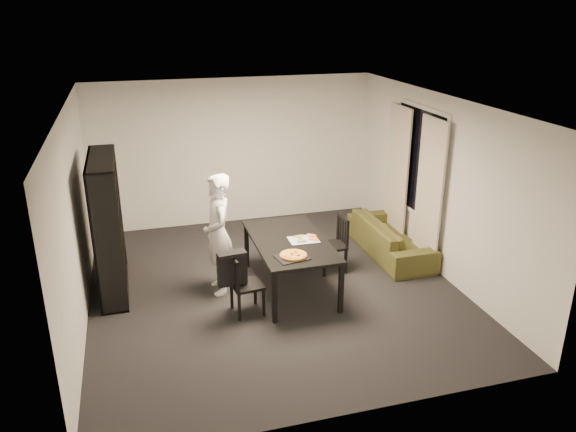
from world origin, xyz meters
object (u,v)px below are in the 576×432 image
object	(u,v)px
bookshelf	(108,226)
sofa	(390,237)
baking_tray	(292,257)
pepperoni_pizza	(293,255)
dining_table	(290,244)
chair_right	(336,240)
chair_left	(241,281)
person	(218,234)

from	to	relation	value
bookshelf	sofa	xyz separation A→B (m)	(4.25, 0.01, -0.67)
baking_tray	pepperoni_pizza	world-z (taller)	pepperoni_pizza
dining_table	chair_right	distance (m)	0.93
bookshelf	pepperoni_pizza	xyz separation A→B (m)	(2.27, -1.21, -0.19)
chair_left	sofa	bearing A→B (deg)	-72.71
dining_table	pepperoni_pizza	size ratio (longest dim) A/B	5.04
chair_left	baking_tray	xyz separation A→B (m)	(0.66, -0.07, 0.27)
person	sofa	distance (m)	2.92
bookshelf	chair_right	size ratio (longest dim) A/B	2.26
chair_right	baking_tray	xyz separation A→B (m)	(-0.96, -0.94, 0.26)
chair_right	person	xyz separation A→B (m)	(-1.78, -0.17, 0.36)
bookshelf	pepperoni_pizza	size ratio (longest dim) A/B	5.43
person	bookshelf	bearing A→B (deg)	-110.60
person	sofa	xyz separation A→B (m)	(2.82, 0.48, -0.57)
person	baking_tray	world-z (taller)	person
bookshelf	person	distance (m)	1.50
pepperoni_pizza	sofa	size ratio (longest dim) A/B	0.19
chair_left	baking_tray	distance (m)	0.72
bookshelf	baking_tray	distance (m)	2.57
dining_table	chair_left	distance (m)	0.96
baking_tray	sofa	world-z (taller)	baking_tray
chair_right	pepperoni_pizza	xyz separation A→B (m)	(-0.94, -0.91, 0.28)
bookshelf	dining_table	bearing A→B (deg)	-15.70
sofa	person	bearing A→B (deg)	99.60
chair_right	chair_left	bearing A→B (deg)	-64.54
bookshelf	chair_right	xyz separation A→B (m)	(3.21, -0.30, -0.47)
dining_table	sofa	size ratio (longest dim) A/B	0.93
dining_table	chair_left	world-z (taller)	chair_left
chair_left	person	xyz separation A→B (m)	(-0.16, 0.70, 0.38)
bookshelf	sofa	world-z (taller)	bookshelf
bookshelf	chair_left	world-z (taller)	bookshelf
dining_table	baking_tray	world-z (taller)	baking_tray
bookshelf	baking_tray	xyz separation A→B (m)	(2.24, -1.23, -0.21)
bookshelf	dining_table	size ratio (longest dim) A/B	1.08
dining_table	pepperoni_pizza	distance (m)	0.56
dining_table	chair_right	xyz separation A→B (m)	(0.83, 0.37, -0.19)
bookshelf	pepperoni_pizza	bearing A→B (deg)	-28.10
person	sofa	size ratio (longest dim) A/B	0.89
chair_left	sofa	size ratio (longest dim) A/B	0.43
dining_table	baking_tray	xyz separation A→B (m)	(-0.13, -0.56, 0.07)
dining_table	pepperoni_pizza	world-z (taller)	pepperoni_pizza
chair_right	dining_table	bearing A→B (deg)	-68.51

